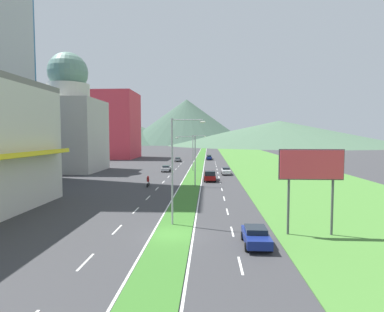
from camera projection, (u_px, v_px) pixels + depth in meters
ground_plane at (172, 235)px, 26.06m from camera, size 600.00×600.00×0.00m
grass_median at (198, 166)px, 85.84m from camera, size 3.20×240.00×0.06m
grass_verge_right at (273, 166)px, 84.73m from camera, size 24.00×240.00×0.06m
lane_dash_left_2 at (86, 262)px, 20.50m from camera, size 0.16×2.80×0.01m
lane_dash_left_3 at (117, 230)px, 27.54m from camera, size 0.16×2.80×0.01m
lane_dash_left_4 at (136, 210)px, 34.59m from camera, size 0.16×2.80×0.01m
lane_dash_left_5 at (148, 198)px, 41.63m from camera, size 0.16×2.80×0.01m
lane_dash_left_6 at (157, 189)px, 48.68m from camera, size 0.16×2.80×0.01m
lane_dash_left_7 at (163, 182)px, 55.73m from camera, size 0.16×2.80×0.01m
lane_dash_left_8 at (169, 177)px, 62.77m from camera, size 0.16×2.80×0.01m
lane_dash_left_9 at (173, 173)px, 69.82m from camera, size 0.16×2.80×0.01m
lane_dash_left_10 at (176, 169)px, 76.86m from camera, size 0.16×2.80×0.01m
lane_dash_left_11 at (179, 166)px, 83.91m from camera, size 0.16×2.80×0.01m
lane_dash_left_12 at (181, 164)px, 90.95m from camera, size 0.16×2.80×0.01m
lane_dash_left_13 at (183, 162)px, 98.00m from camera, size 0.16×2.80×0.01m
lane_dash_right_2 at (241, 265)px, 19.95m from camera, size 0.16×2.80×0.01m
lane_dash_right_3 at (232, 231)px, 27.00m from camera, size 0.16×2.80×0.01m
lane_dash_right_4 at (227, 212)px, 34.04m from camera, size 0.16×2.80×0.01m
lane_dash_right_5 at (224, 199)px, 41.09m from camera, size 0.16×2.80×0.01m
lane_dash_right_6 at (222, 189)px, 48.13m from camera, size 0.16×2.80×0.01m
lane_dash_right_7 at (220, 182)px, 55.18m from camera, size 0.16×2.80×0.01m
lane_dash_right_8 at (219, 177)px, 62.22m from camera, size 0.16×2.80×0.01m
lane_dash_right_9 at (218, 173)px, 69.27m from camera, size 0.16×2.80×0.01m
lane_dash_right_10 at (217, 169)px, 76.31m from camera, size 0.16×2.80×0.01m
lane_dash_right_11 at (216, 167)px, 83.36m from camera, size 0.16×2.80×0.01m
lane_dash_right_12 at (216, 164)px, 90.41m from camera, size 0.16×2.80×0.01m
lane_dash_right_13 at (215, 162)px, 97.45m from camera, size 0.16×2.80×0.01m
edge_line_median_left at (191, 166)px, 85.94m from camera, size 0.16×240.00×0.01m
edge_line_median_right at (204, 166)px, 85.75m from camera, size 0.16×240.00×0.01m
domed_building at (69, 122)px, 72.32m from camera, size 14.23×14.23×27.46m
midrise_colored at (112, 125)px, 114.21m from camera, size 17.65×17.65×24.14m
hill_far_left at (98, 127)px, 317.00m from camera, size 178.11×178.11×34.27m
hill_far_center at (187, 122)px, 307.12m from camera, size 123.09×123.09×43.93m
hill_far_right at (279, 133)px, 271.91m from camera, size 199.36×199.36×21.25m
street_lamp_near at (176, 164)px, 28.63m from camera, size 3.18×0.36×9.95m
street_lamp_mid at (193, 157)px, 50.74m from camera, size 3.33×0.35×8.33m
street_lamp_far at (194, 150)px, 72.94m from camera, size 3.17×0.45×8.49m
billboard_roadside at (311, 169)px, 25.61m from camera, size 5.34×0.28×7.25m
car_0 at (209, 157)px, 110.97m from camera, size 2.04×4.62×1.43m
car_1 at (256, 236)px, 23.57m from camera, size 1.96×4.05×1.39m
car_2 at (166, 168)px, 71.97m from camera, size 1.89×4.64×1.40m
car_3 at (209, 158)px, 106.03m from camera, size 1.85×4.39×1.60m
car_4 at (226, 171)px, 66.49m from camera, size 1.89×4.78×1.52m
car_5 at (178, 159)px, 99.41m from camera, size 1.86×4.74×1.32m
pickup_truck_0 at (210, 176)px, 56.88m from camera, size 2.18×5.40×2.00m
motorcycle_rider at (148, 182)px, 50.54m from camera, size 0.36×2.00×1.80m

